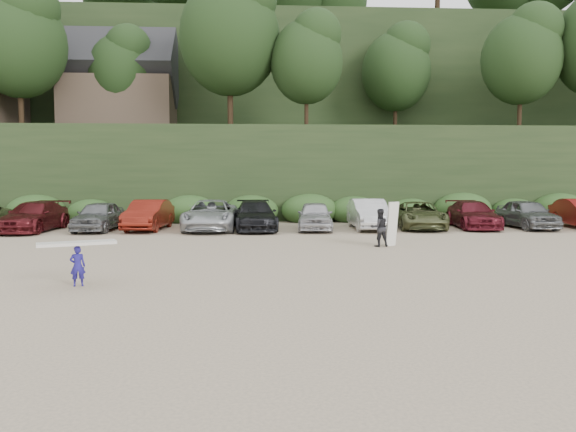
{
  "coord_description": "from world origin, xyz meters",
  "views": [
    {
      "loc": [
        -1.88,
        -19.76,
        3.14
      ],
      "look_at": [
        -0.57,
        3.0,
        1.3
      ],
      "focal_mm": 35.0,
      "sensor_mm": 36.0,
      "label": 1
    }
  ],
  "objects": [
    {
      "name": "adult_surfer",
      "position": [
        3.28,
        3.11,
        0.8
      ],
      "size": [
        1.27,
        0.71,
        1.86
      ],
      "color": "black",
      "rests_on": "ground"
    },
    {
      "name": "parked_cars",
      "position": [
        -2.97,
        10.04,
        0.77
      ],
      "size": [
        40.03,
        5.82,
        1.63
      ],
      "color": "#B7B8BC",
      "rests_on": "ground"
    },
    {
      "name": "ground",
      "position": [
        0.0,
        0.0,
        0.0
      ],
      "size": [
        120.0,
        120.0,
        0.0
      ],
      "primitive_type": "plane",
      "color": "tan",
      "rests_on": "ground"
    },
    {
      "name": "child_surfer",
      "position": [
        -6.73,
        -4.36,
        0.83
      ],
      "size": [
        2.1,
        1.27,
        1.22
      ],
      "color": "navy",
      "rests_on": "ground"
    },
    {
      "name": "hillside_backdrop",
      "position": [
        -0.26,
        35.93,
        11.22
      ],
      "size": [
        90.0,
        41.5,
        28.0
      ],
      "color": "black",
      "rests_on": "ground"
    }
  ]
}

